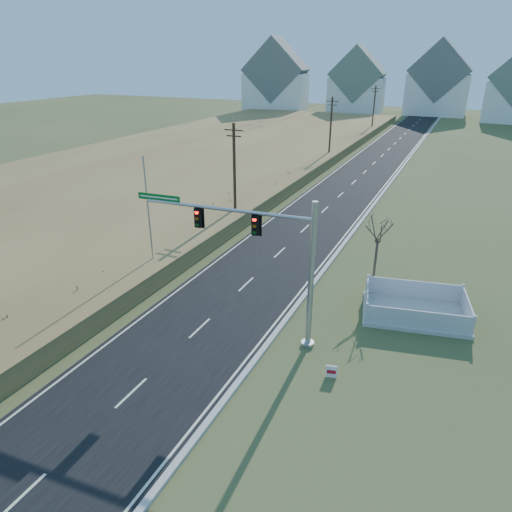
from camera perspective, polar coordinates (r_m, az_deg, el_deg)
The scene contains 15 objects.
ground at distance 27.92m, azimuth -4.89°, elevation -7.06°, with size 260.00×260.00×0.00m, color #404B24.
road at distance 73.11m, azimuth 15.18°, elevation 11.72°, with size 8.00×180.00×0.06m, color black.
curb at distance 72.52m, azimuth 18.45°, elevation 11.29°, with size 0.30×180.00×0.18m, color #B2AFA8.
reed_marsh at distance 71.96m, azimuth -5.92°, elevation 12.72°, with size 38.00×110.00×1.30m, color #A08448.
utility_pole_near at distance 41.40m, azimuth -2.71°, elevation 10.35°, with size 1.80×0.26×9.00m.
utility_pole_mid at distance 68.95m, azimuth 9.30°, elevation 15.47°, with size 1.80×0.26×9.00m.
utility_pole_far at distance 97.95m, azimuth 14.50°, elevation 17.43°, with size 1.80×0.26×9.00m.
condo_nw at distance 130.86m, azimuth 2.53°, elevation 20.85°, with size 17.69×13.38×19.05m.
condo_nnw at distance 132.37m, azimuth 12.50°, elevation 20.06°, with size 14.93×11.17×17.03m.
condo_n at distance 133.22m, azimuth 21.82°, elevation 19.32°, with size 15.27×10.20×18.54m.
traffic_signal_mast at distance 23.17m, azimuth 2.39°, elevation -0.22°, with size 10.07×1.13×8.04m.
fence_enclosure at distance 29.04m, azimuth 19.21°, elevation -6.51°, with size 6.67×5.19×1.36m.
open_sign at distance 22.87m, azimuth 9.40°, elevation -14.07°, with size 0.54×0.18×0.67m.
flagpole at distance 31.87m, azimuth -13.09°, elevation 3.13°, with size 0.38×0.38×8.44m.
bare_tree at distance 29.76m, azimuth 15.13°, elevation 3.31°, with size 2.00×2.00×5.31m.
Camera 1 is at (12.23, -20.66, 14.26)m, focal length 32.00 mm.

